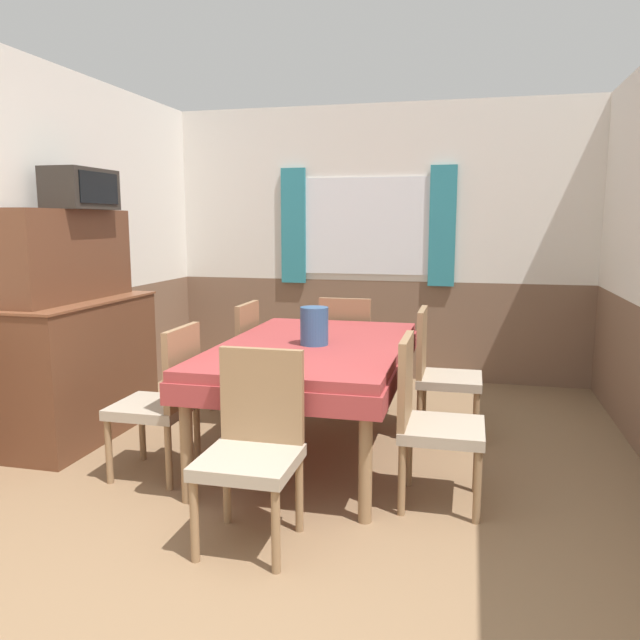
% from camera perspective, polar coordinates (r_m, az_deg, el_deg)
% --- Properties ---
extents(wall_back, '(4.37, 0.10, 2.60)m').
position_cam_1_polar(wall_back, '(6.04, 5.26, 7.00)').
color(wall_back, white).
rests_on(wall_back, ground_plane).
extents(wall_left, '(0.05, 4.59, 2.60)m').
position_cam_1_polar(wall_left, '(4.82, -23.31, 5.72)').
color(wall_left, white).
rests_on(wall_left, ground_plane).
extents(dining_table, '(1.17, 1.90, 0.74)m').
position_cam_1_polar(dining_table, '(4.02, -0.62, -3.51)').
color(dining_table, '#9E3838').
rests_on(dining_table, ground_plane).
extents(chair_left_far, '(0.44, 0.44, 0.91)m').
position_cam_1_polar(chair_left_far, '(4.80, -8.03, -3.49)').
color(chair_left_far, '#93704C').
rests_on(chair_left_far, ground_plane).
extents(chair_right_near, '(0.44, 0.44, 0.91)m').
position_cam_1_polar(chair_right_near, '(3.42, 9.94, -8.67)').
color(chair_right_near, '#93704C').
rests_on(chair_right_near, ground_plane).
extents(chair_left_near, '(0.44, 0.44, 0.91)m').
position_cam_1_polar(chair_left_near, '(3.84, -14.11, -6.87)').
color(chair_left_near, '#93704C').
rests_on(chair_left_near, ground_plane).
extents(chair_head_window, '(0.44, 0.44, 0.91)m').
position_cam_1_polar(chair_head_window, '(5.15, 2.53, -2.56)').
color(chair_head_window, '#93704C').
rests_on(chair_head_window, ground_plane).
extents(chair_head_near, '(0.44, 0.44, 0.91)m').
position_cam_1_polar(chair_head_near, '(3.01, -6.10, -11.07)').
color(chair_head_near, '#93704C').
rests_on(chair_head_near, ground_plane).
extents(chair_right_far, '(0.44, 0.44, 0.91)m').
position_cam_1_polar(chair_right_far, '(4.48, 10.88, -4.48)').
color(chair_right_far, '#93704C').
rests_on(chair_right_far, ground_plane).
extents(sideboard, '(0.46, 1.29, 1.60)m').
position_cam_1_polar(sideboard, '(4.67, -21.02, -1.87)').
color(sideboard, brown).
rests_on(sideboard, ground_plane).
extents(tv, '(0.29, 0.54, 0.27)m').
position_cam_1_polar(tv, '(4.65, -21.02, 11.12)').
color(tv, '#2D2823').
rests_on(tv, sideboard).
extents(vase, '(0.18, 0.18, 0.24)m').
position_cam_1_polar(vase, '(3.92, -0.53, -0.55)').
color(vase, '#335684').
rests_on(vase, dining_table).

